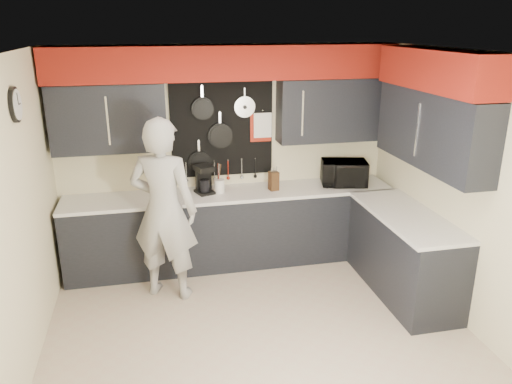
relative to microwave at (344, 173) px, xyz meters
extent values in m
plane|color=#BAA891|center=(-1.41, -1.43, -1.07)|extent=(4.00, 4.00, 0.00)
cube|color=beige|center=(-1.41, 0.32, 0.23)|extent=(4.00, 0.01, 2.60)
cube|color=black|center=(-2.74, 0.16, 0.75)|extent=(1.24, 0.32, 0.75)
cube|color=black|center=(-0.13, 0.16, 0.75)|extent=(1.34, 0.32, 0.75)
cube|color=maroon|center=(-1.41, 0.14, 1.33)|extent=(3.94, 0.36, 0.38)
cube|color=black|center=(-1.46, 0.31, 0.55)|extent=(1.22, 0.03, 1.15)
cylinder|color=black|center=(-1.69, 0.27, 0.81)|extent=(0.26, 0.04, 0.26)
cylinder|color=black|center=(-1.49, 0.27, 0.48)|extent=(0.30, 0.04, 0.30)
cylinder|color=black|center=(-1.75, 0.27, 0.17)|extent=(0.27, 0.04, 0.27)
cylinder|color=silver|center=(-1.19, 0.27, 0.81)|extent=(0.25, 0.02, 0.25)
cube|color=maroon|center=(-0.99, 0.29, 0.55)|extent=(0.26, 0.01, 0.34)
cube|color=white|center=(-0.97, 0.27, 0.58)|extent=(0.22, 0.01, 0.30)
cylinder|color=silver|center=(-1.91, 0.28, 0.06)|extent=(0.01, 0.01, 0.20)
cylinder|color=silver|center=(-1.74, 0.28, 0.06)|extent=(0.01, 0.01, 0.20)
cylinder|color=silver|center=(-1.57, 0.28, 0.06)|extent=(0.01, 0.01, 0.20)
cylinder|color=silver|center=(-1.40, 0.28, 0.06)|extent=(0.01, 0.01, 0.20)
cylinder|color=silver|center=(-1.23, 0.28, 0.06)|extent=(0.01, 0.01, 0.20)
cylinder|color=silver|center=(-1.06, 0.28, 0.06)|extent=(0.01, 0.01, 0.20)
cube|color=beige|center=(0.59, -1.43, 0.23)|extent=(0.01, 3.50, 2.60)
cube|color=black|center=(0.43, -1.13, 0.75)|extent=(0.32, 1.70, 0.75)
cube|color=maroon|center=(0.41, -1.13, 1.33)|extent=(0.36, 1.70, 0.38)
cube|color=beige|center=(-3.40, -1.43, 0.23)|extent=(0.01, 3.50, 2.60)
cylinder|color=black|center=(-3.39, -1.03, 1.11)|extent=(0.04, 0.30, 0.30)
cylinder|color=white|center=(-3.36, -1.03, 1.11)|extent=(0.01, 0.26, 0.26)
cube|color=black|center=(-1.41, 0.02, -0.63)|extent=(3.90, 0.60, 0.88)
cube|color=white|center=(-1.41, 0.01, -0.17)|extent=(3.90, 0.63, 0.04)
cube|color=black|center=(0.29, -1.08, -0.63)|extent=(0.60, 1.60, 0.88)
cube|color=white|center=(0.28, -1.08, -0.17)|extent=(0.63, 1.60, 0.04)
cube|color=black|center=(-1.41, -0.24, -1.02)|extent=(3.90, 0.06, 0.10)
imported|color=black|center=(0.00, 0.00, 0.00)|extent=(0.61, 0.48, 0.30)
cube|color=#3A2012|center=(-0.90, -0.02, -0.04)|extent=(0.12, 0.12, 0.23)
cylinder|color=white|center=(-1.55, 0.03, -0.07)|extent=(0.12, 0.12, 0.16)
cube|color=black|center=(-1.72, 0.04, -0.13)|extent=(0.25, 0.27, 0.03)
cube|color=black|center=(-1.72, 0.12, 0.02)|extent=(0.19, 0.12, 0.31)
cube|color=black|center=(-1.72, 0.04, 0.16)|extent=(0.25, 0.27, 0.06)
cylinder|color=black|center=(-1.72, 0.02, -0.05)|extent=(0.11, 0.11, 0.14)
imported|color=#A9A8A6|center=(-2.22, -0.58, -0.09)|extent=(0.84, 0.72, 1.96)
camera|label=1|loc=(-2.31, -5.51, 1.76)|focal=35.00mm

